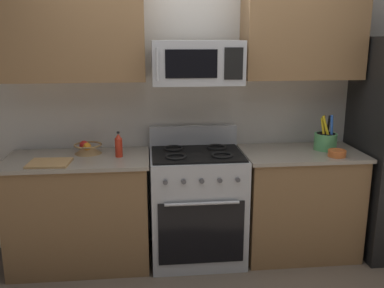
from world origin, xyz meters
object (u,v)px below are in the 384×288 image
(microwave, at_px, (197,62))
(prep_bowl, at_px, (337,153))
(utensil_crock, at_px, (325,140))
(bottle_hot_sauce, at_px, (119,145))
(cutting_board, at_px, (49,163))
(fruit_basket, at_px, (88,148))
(range_oven, at_px, (197,205))

(microwave, height_order, prep_bowl, microwave)
(utensil_crock, bearing_deg, bottle_hot_sauce, -178.57)
(bottle_hot_sauce, bearing_deg, cutting_board, -163.79)
(cutting_board, xyz_separation_m, bottle_hot_sauce, (0.51, 0.15, 0.09))
(microwave, relative_size, utensil_crock, 2.30)
(microwave, height_order, fruit_basket, microwave)
(range_oven, xyz_separation_m, microwave, (-0.00, 0.03, 1.17))
(utensil_crock, relative_size, fruit_basket, 1.33)
(cutting_board, bearing_deg, range_oven, 7.65)
(bottle_hot_sauce, bearing_deg, utensil_crock, 1.43)
(prep_bowl, bearing_deg, bottle_hot_sauce, 174.14)
(microwave, xyz_separation_m, fruit_basket, (-0.89, 0.10, -0.69))
(microwave, relative_size, cutting_board, 2.30)
(utensil_crock, xyz_separation_m, bottle_hot_sauce, (-1.73, -0.04, 0.01))
(fruit_basket, xyz_separation_m, prep_bowl, (1.99, -0.31, -0.02))
(range_oven, relative_size, fruit_basket, 4.78)
(prep_bowl, bearing_deg, fruit_basket, 171.20)
(range_oven, bearing_deg, prep_bowl, -9.34)
(cutting_board, bearing_deg, microwave, 8.98)
(utensil_crock, relative_size, prep_bowl, 2.10)
(microwave, xyz_separation_m, prep_bowl, (1.11, -0.21, -0.71))
(utensil_crock, height_order, fruit_basket, utensil_crock)
(microwave, xyz_separation_m, utensil_crock, (1.10, 0.01, -0.66))
(bottle_hot_sauce, height_order, prep_bowl, bottle_hot_sauce)
(range_oven, relative_size, prep_bowl, 7.53)
(utensil_crock, distance_m, bottle_hot_sauce, 1.73)
(fruit_basket, bearing_deg, utensil_crock, -2.53)
(bottle_hot_sauce, relative_size, prep_bowl, 1.42)
(utensil_crock, distance_m, fruit_basket, 1.99)
(range_oven, bearing_deg, utensil_crock, 2.02)
(range_oven, relative_size, utensil_crock, 3.59)
(cutting_board, distance_m, bottle_hot_sauce, 0.54)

